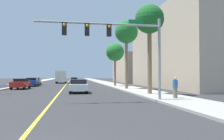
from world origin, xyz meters
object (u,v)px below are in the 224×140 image
at_px(car_white, 79,86).
at_px(car_red, 21,84).
at_px(palm_far, 115,52).
at_px(delivery_truck, 61,77).
at_px(palm_near, 149,21).
at_px(car_yellow, 35,81).
at_px(traffic_signal_mast, 119,39).
at_px(car_green, 74,80).
at_px(palm_mid, 126,33).
at_px(car_blue, 32,82).
at_px(pedestrian, 175,88).

relative_size(car_white, car_red, 0.99).
distance_m(palm_far, car_white, 14.75).
relative_size(palm_far, car_red, 1.79).
bearing_deg(delivery_truck, palm_near, -75.13).
xyz_separation_m(car_white, car_yellow, (-8.03, 21.59, 0.01)).
relative_size(traffic_signal_mast, palm_far, 1.24).
bearing_deg(car_green, delivery_truck, -142.85).
distance_m(car_yellow, delivery_truck, 10.13).
distance_m(palm_mid, car_blue, 19.17).
distance_m(palm_mid, car_green, 30.08).
bearing_deg(palm_far, traffic_signal_mast, -100.04).
bearing_deg(car_white, car_yellow, 112.23).
distance_m(traffic_signal_mast, palm_mid, 13.76).
bearing_deg(traffic_signal_mast, palm_far, 79.96).
distance_m(palm_far, delivery_truck, 21.13).
relative_size(car_yellow, car_blue, 1.03).
bearing_deg(car_yellow, traffic_signal_mast, 107.86).
relative_size(palm_near, car_yellow, 1.88).
relative_size(palm_near, pedestrian, 5.35).
height_order(palm_far, car_green, palm_far).
height_order(car_white, car_red, car_red).
bearing_deg(palm_far, pedestrian, -87.85).
height_order(car_green, car_red, car_red).
xyz_separation_m(palm_far, delivery_truck, (-9.80, 18.25, -4.15)).
xyz_separation_m(car_green, car_white, (0.34, -32.80, 0.02)).
bearing_deg(car_blue, delivery_truck, -105.33).
xyz_separation_m(palm_mid, pedestrian, (0.79, -12.37, -6.54)).
xyz_separation_m(palm_mid, delivery_truck, (-9.78, 26.36, -5.91)).
relative_size(traffic_signal_mast, car_yellow, 1.96).
relative_size(palm_mid, delivery_truck, 1.15).
bearing_deg(palm_far, car_blue, 166.68).
relative_size(palm_mid, car_red, 2.24).
distance_m(palm_far, car_red, 15.45).
distance_m(car_green, pedestrian, 41.59).
relative_size(palm_mid, palm_far, 1.26).
height_order(car_green, car_white, car_white).
bearing_deg(palm_mid, car_yellow, 129.55).
distance_m(traffic_signal_mast, palm_far, 21.39).
xyz_separation_m(car_white, car_blue, (-7.58, 15.66, 0.02)).
xyz_separation_m(palm_near, delivery_truck, (-10.06, 34.48, -5.51)).
bearing_deg(car_blue, car_yellow, -85.75).
relative_size(delivery_truck, pedestrian, 4.94).
xyz_separation_m(car_green, car_red, (-7.32, -24.79, 0.02)).
relative_size(car_blue, delivery_truck, 0.56).
relative_size(car_green, delivery_truck, 0.58).
xyz_separation_m(traffic_signal_mast, car_blue, (-10.17, 24.31, -3.68)).
bearing_deg(car_yellow, delivery_truck, -118.18).
height_order(car_red, car_blue, car_blue).
xyz_separation_m(traffic_signal_mast, palm_mid, (3.70, 12.91, 3.02)).
distance_m(car_blue, pedestrian, 27.93).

